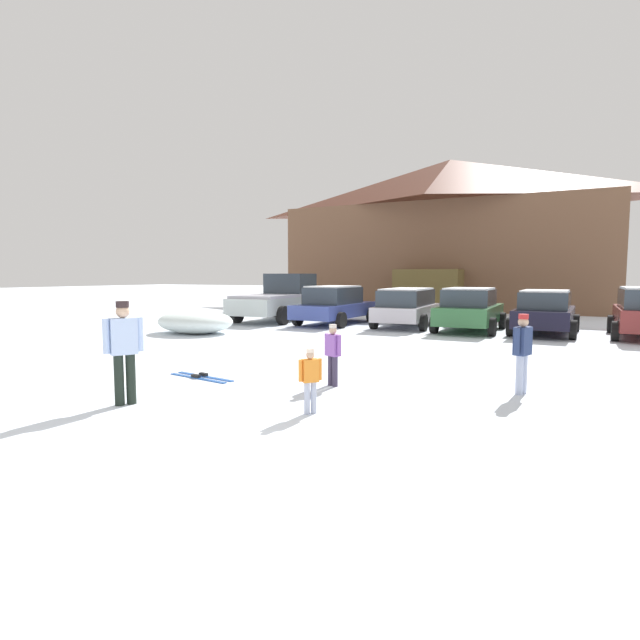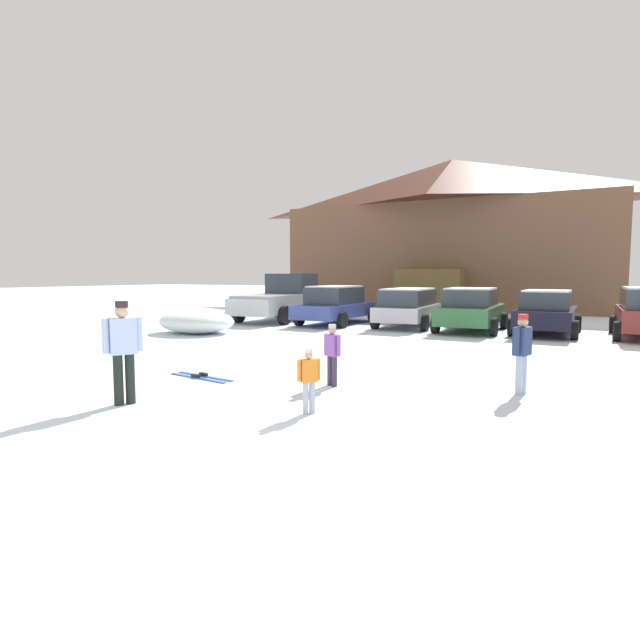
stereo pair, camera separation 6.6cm
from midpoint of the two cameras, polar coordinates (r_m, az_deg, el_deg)
ground at (r=6.18m, az=-18.46°, el=-14.76°), size 160.00×160.00×0.00m
ski_lodge at (r=33.46m, az=14.41°, el=9.58°), size 19.87×10.52×9.38m
parked_blue_hatchback at (r=21.18m, az=1.63°, el=1.75°), size 2.31×4.81×1.63m
parked_silver_wagon at (r=20.32m, az=9.83°, el=1.60°), size 2.33×4.42×1.55m
parked_green_coupe at (r=19.29m, az=16.64°, el=1.19°), size 2.25×4.32×1.62m
parked_black_sedan at (r=19.29m, az=24.23°, el=0.88°), size 2.20×4.36×1.56m
pickup_truck at (r=23.12m, az=-4.50°, el=2.45°), size 2.80×5.94×2.15m
skier_teen_in_navy_coat at (r=9.37m, az=21.93°, el=-3.10°), size 0.30×0.50×1.41m
skier_child_in_orange_jacket at (r=7.50m, az=-1.37°, el=-6.54°), size 0.27×0.29×0.99m
skier_child_in_purple_jacket at (r=9.34m, az=1.27°, el=-3.60°), size 0.41×0.26×1.16m
skier_adult_in_blue_parka at (r=8.56m, az=-21.71°, el=-2.84°), size 0.41×0.55×1.67m
pair_of_skis at (r=10.47m, az=-13.63°, el=-6.33°), size 1.61×0.51×0.08m
plowed_snow_pile at (r=18.42m, az=-14.15°, el=-0.19°), size 2.86×2.29×0.83m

